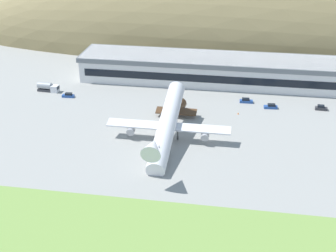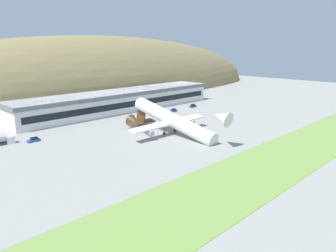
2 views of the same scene
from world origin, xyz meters
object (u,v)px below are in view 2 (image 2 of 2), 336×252
at_px(fuel_truck, 1,140).
at_px(traffic_cone_0, 167,117).
at_px(cargo_airplane, 171,120).
at_px(service_car_2, 173,111).
at_px(service_car_0, 193,106).
at_px(service_car_1, 34,140).
at_px(service_car_3, 156,112).
at_px(terminal_building, 120,99).

relative_size(fuel_truck, traffic_cone_0, 13.85).
xyz_separation_m(cargo_airplane, service_car_2, (30.37, 28.37, -4.65)).
bearing_deg(service_car_0, service_car_1, -178.01).
xyz_separation_m(service_car_0, service_car_1, (-86.83, -3.02, -0.05)).
bearing_deg(traffic_cone_0, fuel_truck, 172.74).
xyz_separation_m(service_car_2, fuel_truck, (-79.58, 2.45, 0.88)).
relative_size(service_car_1, traffic_cone_0, 7.38).
bearing_deg(service_car_3, traffic_cone_0, -103.58).
xyz_separation_m(terminal_building, service_car_2, (15.97, -21.46, -4.94)).
bearing_deg(service_car_3, service_car_0, -5.08).
bearing_deg(service_car_0, service_car_2, -175.08).
height_order(service_car_2, service_car_3, service_car_2).
relative_size(service_car_0, service_car_2, 0.87).
distance_m(cargo_airplane, service_car_3, 39.17).
xyz_separation_m(service_car_0, traffic_cone_0, (-27.10, -7.74, -0.42)).
xyz_separation_m(cargo_airplane, service_car_3, (22.13, 31.99, -4.66)).
relative_size(service_car_2, traffic_cone_0, 7.91).
bearing_deg(service_car_2, service_car_1, -178.69).
bearing_deg(service_car_3, cargo_airplane, -124.67).
xyz_separation_m(terminal_building, traffic_cone_0, (5.33, -27.79, -5.33)).
bearing_deg(fuel_truck, service_car_0, -0.62).
bearing_deg(service_car_2, traffic_cone_0, -149.27).
distance_m(cargo_airplane, service_car_0, 55.69).
distance_m(terminal_building, service_car_3, 20.07).
distance_m(service_car_2, traffic_cone_0, 12.39).
distance_m(terminal_building, service_car_1, 59.30).
xyz_separation_m(service_car_0, service_car_3, (-24.70, 2.20, -0.05)).
height_order(service_car_0, service_car_1, service_car_0).
bearing_deg(fuel_truck, traffic_cone_0, -7.26).
bearing_deg(traffic_cone_0, service_car_3, 76.42).
xyz_separation_m(service_car_2, service_car_3, (-8.24, 3.61, -0.01)).
relative_size(terminal_building, cargo_airplane, 2.22).
height_order(service_car_2, traffic_cone_0, service_car_2).
bearing_deg(service_car_0, terminal_building, 148.28).
distance_m(service_car_0, service_car_1, 86.88).
bearing_deg(fuel_truck, service_car_1, -23.79).
relative_size(service_car_3, traffic_cone_0, 7.78).
bearing_deg(fuel_truck, service_car_3, 0.93).
height_order(service_car_1, fuel_truck, fuel_truck).
bearing_deg(service_car_1, service_car_3, 4.80).
bearing_deg(service_car_3, fuel_truck, -179.07).
height_order(terminal_building, service_car_1, terminal_building).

